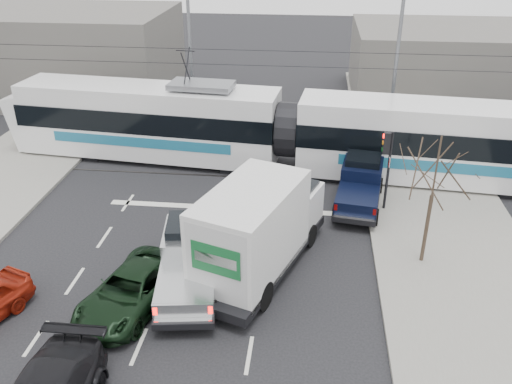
# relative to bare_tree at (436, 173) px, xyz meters

# --- Properties ---
(ground) EXTENTS (120.00, 120.00, 0.00)m
(ground) POSITION_rel_bare_tree_xyz_m (-7.60, -2.50, -3.79)
(ground) COLOR black
(ground) RESTS_ON ground
(sidewalk_right) EXTENTS (6.00, 60.00, 0.15)m
(sidewalk_right) POSITION_rel_bare_tree_xyz_m (1.40, -2.50, -3.72)
(sidewalk_right) COLOR gray
(sidewalk_right) RESTS_ON ground
(rails) EXTENTS (60.00, 1.60, 0.03)m
(rails) POSITION_rel_bare_tree_xyz_m (-7.60, 7.50, -3.78)
(rails) COLOR #33302D
(rails) RESTS_ON ground
(building_left) EXTENTS (14.00, 10.00, 6.00)m
(building_left) POSITION_rel_bare_tree_xyz_m (-21.60, 19.50, -0.79)
(building_left) COLOR #615D58
(building_left) RESTS_ON ground
(building_right) EXTENTS (12.00, 10.00, 5.00)m
(building_right) POSITION_rel_bare_tree_xyz_m (4.40, 21.50, -1.29)
(building_right) COLOR #615D58
(building_right) RESTS_ON ground
(bare_tree) EXTENTS (2.40, 2.40, 5.00)m
(bare_tree) POSITION_rel_bare_tree_xyz_m (0.00, 0.00, 0.00)
(bare_tree) COLOR #47382B
(bare_tree) RESTS_ON ground
(traffic_signal) EXTENTS (0.44, 0.44, 3.60)m
(traffic_signal) POSITION_rel_bare_tree_xyz_m (-1.13, 4.00, -1.05)
(traffic_signal) COLOR black
(traffic_signal) RESTS_ON ground
(street_lamp_near) EXTENTS (2.38, 0.25, 9.00)m
(street_lamp_near) POSITION_rel_bare_tree_xyz_m (-0.29, 11.50, 1.32)
(street_lamp_near) COLOR slate
(street_lamp_near) RESTS_ON ground
(street_lamp_far) EXTENTS (2.38, 0.25, 9.00)m
(street_lamp_far) POSITION_rel_bare_tree_xyz_m (-11.79, 13.50, 1.32)
(street_lamp_far) COLOR slate
(street_lamp_far) RESTS_ON ground
(catenary) EXTENTS (60.00, 0.20, 7.00)m
(catenary) POSITION_rel_bare_tree_xyz_m (-7.60, 7.50, 0.09)
(catenary) COLOR black
(catenary) RESTS_ON ground
(tram) EXTENTS (28.84, 5.73, 5.86)m
(tram) POSITION_rel_bare_tree_xyz_m (-5.58, 8.09, -1.71)
(tram) COLOR white
(tram) RESTS_ON ground
(silver_pickup) EXTENTS (2.69, 5.82, 2.04)m
(silver_pickup) POSITION_rel_bare_tree_xyz_m (-8.43, -1.99, -2.78)
(silver_pickup) COLOR black
(silver_pickup) RESTS_ON ground
(box_truck) EXTENTS (4.73, 7.58, 3.59)m
(box_truck) POSITION_rel_bare_tree_xyz_m (-6.08, -1.11, -2.02)
(box_truck) COLOR black
(box_truck) RESTS_ON ground
(navy_pickup) EXTENTS (2.50, 5.11, 2.06)m
(navy_pickup) POSITION_rel_bare_tree_xyz_m (-2.05, 4.63, -2.77)
(navy_pickup) COLOR black
(navy_pickup) RESTS_ON ground
(green_car) EXTENTS (3.29, 5.09, 1.30)m
(green_car) POSITION_rel_bare_tree_xyz_m (-10.07, -3.61, -3.14)
(green_car) COLOR black
(green_car) RESTS_ON ground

